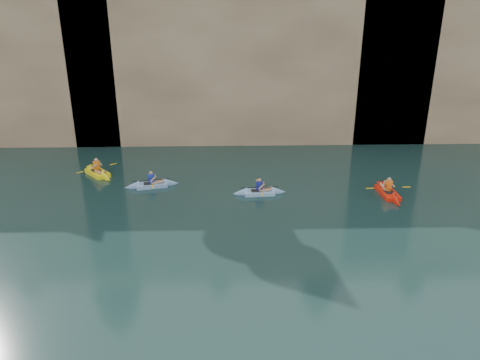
{
  "coord_description": "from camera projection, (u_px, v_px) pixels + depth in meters",
  "views": [
    {
      "loc": [
        0.31,
        -9.43,
        9.72
      ],
      "look_at": [
        0.78,
        7.47,
        3.0
      ],
      "focal_mm": 35.0,
      "sensor_mm": 36.0,
      "label": 1
    }
  ],
  "objects": [
    {
      "name": "kayaker_ltblue_mid",
      "position": [
        152.0,
        184.0,
        25.33
      ],
      "size": [
        3.0,
        2.18,
        1.11
      ],
      "rotation": [
        0.0,
        0.0,
        0.22
      ],
      "color": "#7DA3D2",
      "rests_on": "ground"
    },
    {
      "name": "sea_cave_center",
      "position": [
        164.0,
        122.0,
        32.04
      ],
      "size": [
        3.5,
        1.0,
        3.2
      ],
      "primitive_type": "cube",
      "color": "black",
      "rests_on": "ground"
    },
    {
      "name": "cliff",
      "position": [
        223.0,
        44.0,
        37.99
      ],
      "size": [
        70.0,
        16.0,
        12.0
      ],
      "primitive_type": "cube",
      "color": "tan",
      "rests_on": "ground"
    },
    {
      "name": "kayaker_ltblue_near",
      "position": [
        259.0,
        192.0,
        24.38
      ],
      "size": [
        2.84,
        2.2,
        1.1
      ],
      "rotation": [
        0.0,
        0.0,
        0.07
      ],
      "color": "#87B4E3",
      "rests_on": "ground"
    },
    {
      "name": "kayaker_yellow",
      "position": [
        98.0,
        172.0,
        27.0
      ],
      "size": [
        2.56,
        2.82,
        1.25
      ],
      "rotation": [
        0.0,
        0.0,
        -0.86
      ],
      "color": "yellow",
      "rests_on": "ground"
    },
    {
      "name": "sea_cave_east",
      "position": [
        368.0,
        111.0,
        32.16
      ],
      "size": [
        5.0,
        1.0,
        4.5
      ],
      "primitive_type": "cube",
      "color": "black",
      "rests_on": "ground"
    },
    {
      "name": "kayaker_red_far",
      "position": [
        388.0,
        192.0,
        24.31
      ],
      "size": [
        2.37,
        3.3,
        1.2
      ],
      "rotation": [
        0.0,
        0.0,
        1.63
      ],
      "color": "red",
      "rests_on": "ground"
    },
    {
      "name": "cliff_slab_center",
      "position": [
        252.0,
        59.0,
        31.28
      ],
      "size": [
        24.0,
        2.4,
        11.4
      ],
      "primitive_type": "cube",
      "color": "tan",
      "rests_on": "ground"
    }
  ]
}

